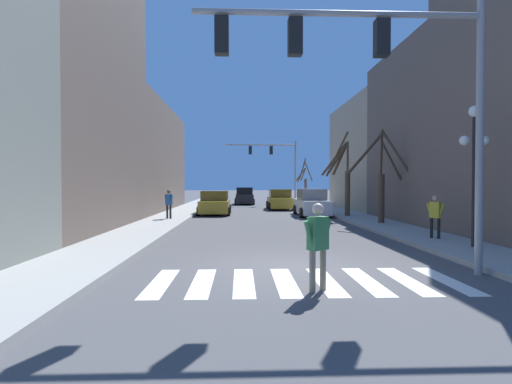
{
  "coord_description": "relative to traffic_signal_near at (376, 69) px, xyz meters",
  "views": [
    {
      "loc": [
        -1.42,
        -10.16,
        2.15
      ],
      "look_at": [
        0.04,
        27.17,
        1.37
      ],
      "focal_mm": 28.0,
      "sensor_mm": 36.0,
      "label": 1
    }
  ],
  "objects": [
    {
      "name": "pedestrian_waiting_at_curb",
      "position": [
        3.99,
        5.15,
        -3.71
      ],
      "size": [
        0.48,
        0.58,
        1.57
      ],
      "rotation": [
        0.0,
        0.0,
        2.24
      ],
      "color": "black",
      "rests_on": "sidewalk_right"
    },
    {
      "name": "street_lamp_right_corner",
      "position": [
        4.23,
        3.17,
        -1.49
      ],
      "size": [
        0.95,
        0.36,
        4.45
      ],
      "color": "black",
      "rests_on": "sidewalk_right"
    },
    {
      "name": "pedestrian_crossing_street",
      "position": [
        -7.24,
        13.84,
        -3.66
      ],
      "size": [
        0.6,
        0.53,
        1.65
      ],
      "rotation": [
        0.0,
        0.0,
        2.44
      ],
      "color": "black",
      "rests_on": "sidewalk_left"
    },
    {
      "name": "building_row_right",
      "position": [
        8.22,
        10.15,
        0.43
      ],
      "size": [
        6.0,
        32.84,
        11.99
      ],
      "color": "#66564C",
      "rests_on": "ground_plane"
    },
    {
      "name": "ground_plane",
      "position": [
        -1.71,
        1.02,
        -4.79
      ],
      "size": [
        240.0,
        240.0,
        0.0
      ],
      "primitive_type": "plane",
      "color": "#4C4C4F"
    },
    {
      "name": "sidewalk_left",
      "position": [
        -7.39,
        1.02,
        -4.71
      ],
      "size": [
        2.5,
        90.0,
        0.15
      ],
      "color": "#9E9E99",
      "rests_on": "ground_plane"
    },
    {
      "name": "car_parked_right_near",
      "position": [
        -2.71,
        32.46,
        -3.97
      ],
      "size": [
        2.03,
        4.8,
        1.76
      ],
      "rotation": [
        0.0,
        0.0,
        -1.57
      ],
      "color": "black",
      "rests_on": "ground_plane"
    },
    {
      "name": "street_tree_left_near",
      "position": [
        3.32,
        15.63,
        -2.19
      ],
      "size": [
        1.58,
        2.3,
        5.26
      ],
      "color": "brown",
      "rests_on": "sidewalk_right"
    },
    {
      "name": "street_tree_right_far",
      "position": [
        4.23,
        36.49,
        -2.4
      ],
      "size": [
        2.09,
        1.73,
        5.0
      ],
      "color": "brown",
      "rests_on": "sidewalk_right"
    },
    {
      "name": "car_parked_right_mid",
      "position": [
        0.15,
        24.08,
        -4.0
      ],
      "size": [
        2.08,
        4.47,
        1.68
      ],
      "rotation": [
        0.0,
        0.0,
        1.57
      ],
      "color": "#A38423",
      "rests_on": "ground_plane"
    },
    {
      "name": "pedestrian_near_right_corner",
      "position": [
        -1.6,
        -1.29,
        -3.75
      ],
      "size": [
        0.67,
        0.52,
        1.76
      ],
      "rotation": [
        0.0,
        0.0,
        3.77
      ],
      "color": "#7A705B",
      "rests_on": "ground_plane"
    },
    {
      "name": "traffic_signal_near",
      "position": [
        0.0,
        0.0,
        0.0
      ],
      "size": [
        6.78,
        0.28,
        6.45
      ],
      "color": "gray",
      "rests_on": "ground_plane"
    },
    {
      "name": "street_tree_left_mid",
      "position": [
        4.04,
        10.94,
        -2.49
      ],
      "size": [
        3.26,
        1.63,
        4.77
      ],
      "color": "#473828",
      "rests_on": "sidewalk_right"
    },
    {
      "name": "traffic_signal_far",
      "position": [
        0.42,
        31.3,
        -0.06
      ],
      "size": [
        7.17,
        0.28,
        6.49
      ],
      "color": "gray",
      "rests_on": "ground_plane"
    },
    {
      "name": "crosswalk_stripes",
      "position": [
        -1.71,
        -0.49,
        -4.79
      ],
      "size": [
        6.75,
        2.6,
        0.01
      ],
      "color": "white",
      "rests_on": "ground_plane"
    },
    {
      "name": "sidewalk_right",
      "position": [
        3.97,
        1.02,
        -4.71
      ],
      "size": [
        2.5,
        90.0,
        0.15
      ],
      "color": "#9E9E99",
      "rests_on": "ground_plane"
    },
    {
      "name": "building_row_left",
      "position": [
        -11.64,
        10.9,
        0.77
      ],
      "size": [
        6.0,
        35.41,
        12.9
      ],
      "color": "gray",
      "rests_on": "ground_plane"
    },
    {
      "name": "car_parked_right_far",
      "position": [
        -4.92,
        18.67,
        -4.02
      ],
      "size": [
        2.21,
        4.21,
        1.65
      ],
      "rotation": [
        0.0,
        0.0,
        1.57
      ],
      "color": "#A38423",
      "rests_on": "ground_plane"
    },
    {
      "name": "car_parked_left_far",
      "position": [
        1.6,
        17.24,
        -3.95
      ],
      "size": [
        1.99,
        4.87,
        1.8
      ],
      "rotation": [
        0.0,
        0.0,
        1.57
      ],
      "color": "white",
      "rests_on": "ground_plane"
    }
  ]
}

